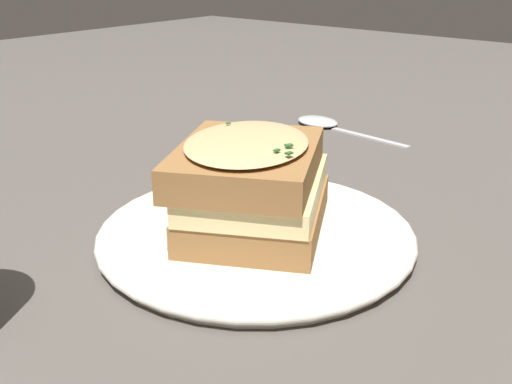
{
  "coord_description": "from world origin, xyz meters",
  "views": [
    {
      "loc": [
        -0.34,
        -0.28,
        0.21
      ],
      "look_at": [
        -0.02,
        -0.01,
        0.04
      ],
      "focal_mm": 42.0,
      "sensor_mm": 36.0,
      "label": 1
    }
  ],
  "objects": [
    {
      "name": "ground_plane",
      "position": [
        0.0,
        0.0,
        0.0
      ],
      "size": [
        2.4,
        2.4,
        0.0
      ],
      "primitive_type": "plane",
      "color": "#514C47"
    },
    {
      "name": "spoon",
      "position": [
        0.29,
        0.13,
        0.0
      ],
      "size": [
        0.05,
        0.17,
        0.01
      ],
      "rotation": [
        0.0,
        0.0,
        6.19
      ],
      "color": "silver",
      "rests_on": "ground_plane"
    },
    {
      "name": "dinner_plate",
      "position": [
        -0.02,
        -0.01,
        0.01
      ],
      "size": [
        0.25,
        0.25,
        0.01
      ],
      "color": "silver",
      "rests_on": "ground_plane"
    },
    {
      "name": "sandwich",
      "position": [
        -0.02,
        -0.01,
        0.05
      ],
      "size": [
        0.17,
        0.15,
        0.08
      ],
      "rotation": [
        0.0,
        0.0,
        3.64
      ],
      "color": "olive",
      "rests_on": "dinner_plate"
    }
  ]
}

